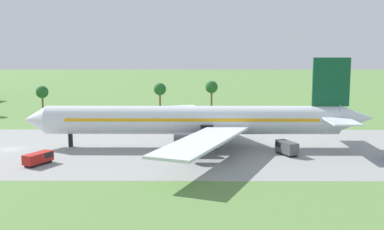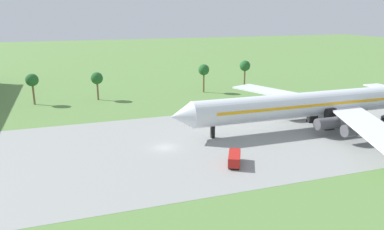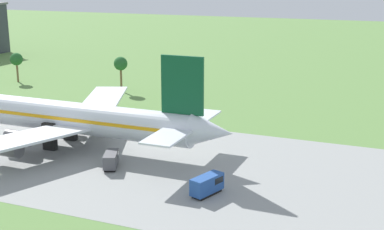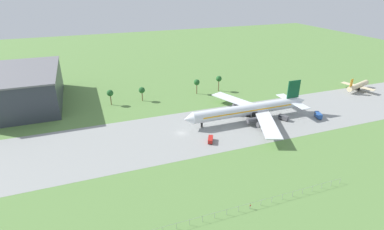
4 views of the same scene
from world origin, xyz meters
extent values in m
plane|color=#5B8442|center=(0.00, 0.00, 0.00)|extent=(600.00, 600.00, 0.00)
cube|color=gray|center=(0.00, 0.00, 0.01)|extent=(320.00, 44.00, 0.02)
cylinder|color=silver|center=(35.50, 2.34, 5.47)|extent=(57.88, 5.61, 5.61)
cone|color=silver|center=(4.32, 2.34, 5.47)|extent=(4.48, 5.49, 5.49)
cone|color=silver|center=(67.94, 2.34, 5.89)|extent=(7.01, 5.33, 5.33)
cube|color=#EFA314|center=(35.50, 2.34, 5.89)|extent=(49.19, 5.72, 0.56)
cube|color=#0F4C2D|center=(62.76, 2.34, 13.04)|extent=(7.29, 0.50, 9.53)
cube|color=silver|center=(63.04, 2.34, 6.31)|extent=(5.05, 22.42, 0.30)
cube|color=silver|center=(37.72, -12.86, 4.49)|extent=(18.15, 30.92, 0.44)
cube|color=silver|center=(37.72, 17.54, 4.49)|extent=(18.15, 30.92, 0.44)
cylinder|color=#4C4C51|center=(34.75, -4.39, 2.83)|extent=(5.05, 2.52, 2.52)
cylinder|color=#4C4C51|center=(37.01, -9.99, 2.83)|extent=(5.05, 2.52, 2.52)
cylinder|color=#4C4C51|center=(34.75, 9.07, 2.83)|extent=(5.05, 2.52, 2.52)
cylinder|color=#4C4C51|center=(37.01, 14.67, 2.83)|extent=(5.05, 2.52, 2.52)
cube|color=black|center=(11.19, 2.34, 2.46)|extent=(0.70, 0.90, 4.91)
cube|color=black|center=(38.40, -0.74, 2.46)|extent=(2.40, 1.20, 4.91)
cube|color=black|center=(38.40, 5.42, 2.46)|extent=(2.40, 1.20, 4.91)
cylinder|color=beige|center=(124.80, 16.17, 3.17)|extent=(22.64, 10.01, 3.34)
cube|color=orange|center=(115.06, 13.10, 7.18)|extent=(2.94, 1.13, 4.68)
cube|color=beige|center=(124.80, 16.17, 2.84)|extent=(9.96, 20.68, 0.24)
cube|color=black|center=(124.80, 16.17, 1.59)|extent=(2.05, 3.23, 3.17)
cube|color=black|center=(53.14, -4.54, 0.20)|extent=(3.30, 4.58, 0.40)
cube|color=#4C4C51|center=(53.14, -4.54, 1.46)|extent=(3.77, 5.35, 2.13)
cube|color=black|center=(52.61, -3.29, 1.78)|extent=(2.55, 2.39, 0.90)
cube|color=black|center=(71.34, -8.84, 0.20)|extent=(3.17, 4.92, 0.40)
cube|color=#234C99|center=(71.34, -8.84, 1.61)|extent=(3.62, 5.75, 2.42)
cube|color=black|center=(71.82, -7.43, 1.97)|extent=(2.54, 2.44, 0.90)
cube|color=black|center=(9.40, -12.20, 0.20)|extent=(3.72, 4.97, 0.40)
cube|color=#B21E19|center=(9.40, -12.20, 1.23)|extent=(4.28, 5.79, 1.67)
cube|color=black|center=(10.08, -10.86, 1.48)|extent=(2.69, 2.64, 0.90)
cylinder|color=gray|center=(-24.00, -55.00, 1.05)|extent=(0.10, 0.10, 2.10)
cylinder|color=gray|center=(-20.00, -55.00, 1.05)|extent=(0.10, 0.10, 2.10)
cylinder|color=gray|center=(-16.00, -55.00, 1.05)|extent=(0.10, 0.10, 2.10)
cylinder|color=gray|center=(-12.00, -55.00, 1.05)|extent=(0.10, 0.10, 2.10)
cylinder|color=gray|center=(-8.00, -55.00, 1.05)|extent=(0.10, 0.10, 2.10)
cylinder|color=gray|center=(-4.00, -55.00, 1.05)|extent=(0.10, 0.10, 2.10)
cylinder|color=gray|center=(0.00, -55.00, 1.05)|extent=(0.10, 0.10, 2.10)
cylinder|color=gray|center=(4.00, -55.00, 1.05)|extent=(0.10, 0.10, 2.10)
cylinder|color=gray|center=(8.00, -55.00, 1.05)|extent=(0.10, 0.10, 2.10)
cylinder|color=gray|center=(12.00, -55.00, 1.05)|extent=(0.10, 0.10, 2.10)
cylinder|color=gray|center=(16.00, -55.00, 1.05)|extent=(0.10, 0.10, 2.10)
cylinder|color=gray|center=(20.00, -55.00, 1.05)|extent=(0.10, 0.10, 2.10)
cylinder|color=gray|center=(24.00, -55.00, 1.05)|extent=(0.10, 0.10, 2.10)
cylinder|color=gray|center=(28.00, -55.00, 1.05)|extent=(0.10, 0.10, 2.10)
cylinder|color=gray|center=(32.00, -55.00, 1.05)|extent=(0.10, 0.10, 2.10)
cylinder|color=gray|center=(36.00, -55.00, 1.05)|extent=(0.10, 0.10, 2.10)
cylinder|color=gray|center=(40.00, -55.00, 1.05)|extent=(0.10, 0.10, 2.10)
cylinder|color=gray|center=(0.00, -55.00, 2.06)|extent=(80.00, 0.06, 0.06)
cylinder|color=gray|center=(3.93, -55.30, 0.80)|extent=(0.08, 0.08, 1.60)
cube|color=red|center=(3.93, -55.32, 1.40)|extent=(0.44, 0.03, 0.56)
cube|color=#333842|center=(-70.44, 64.85, 9.36)|extent=(36.00, 60.00, 18.73)
cube|color=slate|center=(-70.44, 64.85, 19.13)|extent=(36.72, 61.20, 0.80)
cylinder|color=brown|center=(40.81, 46.65, 3.76)|extent=(0.56, 0.56, 7.52)
sphere|color=#235B28|center=(40.81, 46.65, 8.12)|extent=(3.60, 3.60, 3.60)
cylinder|color=brown|center=(-26.29, 46.65, 3.27)|extent=(0.56, 0.56, 6.53)
sphere|color=#235B28|center=(-26.29, 46.65, 7.13)|extent=(3.60, 3.60, 3.60)
cylinder|color=brown|center=(-8.35, 46.65, 3.02)|extent=(0.56, 0.56, 6.04)
sphere|color=#235B28|center=(-8.35, 46.65, 6.64)|extent=(3.60, 3.60, 3.60)
cylinder|color=brown|center=(25.87, 46.65, 3.45)|extent=(0.56, 0.56, 6.90)
sphere|color=#235B28|center=(25.87, 46.65, 7.50)|extent=(3.60, 3.60, 3.60)
camera|label=1|loc=(36.23, -91.83, 20.34)|focal=45.00mm
camera|label=2|loc=(-17.38, -67.32, 25.90)|focal=35.00mm
camera|label=3|loc=(96.21, -74.75, 30.40)|focal=50.00mm
camera|label=4|loc=(-38.41, -117.00, 65.12)|focal=28.00mm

